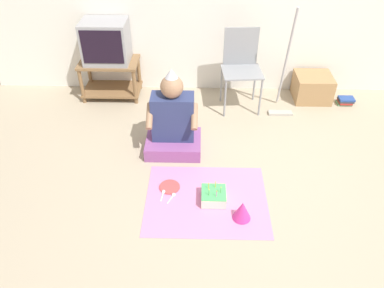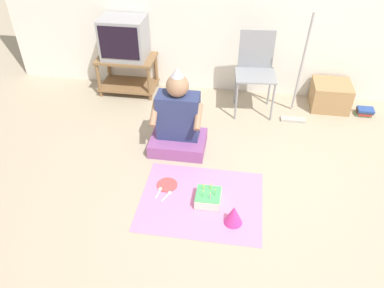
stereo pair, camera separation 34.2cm
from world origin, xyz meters
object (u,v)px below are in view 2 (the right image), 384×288
object	(u,v)px
folding_chair	(256,66)
book_pile	(364,112)
tv	(124,38)
party_hat_blue	(234,215)
birthday_cake	(208,198)
cardboard_box_stack	(330,95)
paper_plate	(167,185)
dust_mop	(298,90)
person_seated	(178,122)

from	to	relation	value
folding_chair	book_pile	world-z (taller)	folding_chair
tv	party_hat_blue	world-z (taller)	tv
party_hat_blue	folding_chair	bearing A→B (deg)	86.81
birthday_cake	party_hat_blue	bearing A→B (deg)	-40.64
cardboard_box_stack	paper_plate	world-z (taller)	cardboard_box_stack
birthday_cake	tv	bearing A→B (deg)	124.14
tv	birthday_cake	size ratio (longest dim) A/B	2.40
tv	cardboard_box_stack	xyz separation A→B (m)	(2.52, -0.02, -0.56)
party_hat_blue	tv	bearing A→B (deg)	125.97
book_pile	birthday_cake	size ratio (longest dim) A/B	0.90
tv	party_hat_blue	xyz separation A→B (m)	(1.48, -2.05, -0.62)
book_pile	dust_mop	bearing A→B (deg)	-167.80
folding_chair	person_seated	distance (m)	1.19
folding_chair	book_pile	bearing A→B (deg)	1.44
tv	book_pile	bearing A→B (deg)	-3.00
folding_chair	person_seated	world-z (taller)	folding_chair
folding_chair	book_pile	distance (m)	1.42
cardboard_box_stack	book_pile	size ratio (longest dim) A/B	2.22
tv	folding_chair	xyz separation A→B (m)	(1.59, -0.19, -0.17)
cardboard_box_stack	folding_chair	bearing A→B (deg)	-169.96
tv	folding_chair	world-z (taller)	tv
tv	party_hat_blue	size ratio (longest dim) A/B	2.95
paper_plate	person_seated	bearing A→B (deg)	89.84
folding_chair	person_seated	size ratio (longest dim) A/B	1.03
cardboard_box_stack	party_hat_blue	distance (m)	2.27
book_pile	birthday_cake	xyz separation A→B (m)	(-1.66, -1.69, 0.01)
tv	paper_plate	xyz separation A→B (m)	(0.85, -1.69, -0.70)
folding_chair	party_hat_blue	world-z (taller)	folding_chair
folding_chair	birthday_cake	size ratio (longest dim) A/B	4.25
dust_mop	paper_plate	distance (m)	1.87
cardboard_box_stack	birthday_cake	bearing A→B (deg)	-124.77
folding_chair	birthday_cake	bearing A→B (deg)	-101.46
book_pile	person_seated	xyz separation A→B (m)	(-2.07, -0.94, 0.27)
dust_mop	person_seated	bearing A→B (deg)	-148.21
book_pile	birthday_cake	world-z (taller)	birthday_cake
cardboard_box_stack	dust_mop	distance (m)	0.58
folding_chair	dust_mop	world-z (taller)	dust_mop
dust_mop	folding_chair	bearing A→B (deg)	163.18
tv	folding_chair	size ratio (longest dim) A/B	0.57
dust_mop	party_hat_blue	xyz separation A→B (m)	(-0.59, -1.71, -0.28)
book_pile	tv	bearing A→B (deg)	177.00
book_pile	party_hat_blue	world-z (taller)	party_hat_blue
tv	birthday_cake	xyz separation A→B (m)	(1.25, -1.85, -0.66)
folding_chair	cardboard_box_stack	world-z (taller)	folding_chair
dust_mop	party_hat_blue	size ratio (longest dim) A/B	7.06
cardboard_box_stack	party_hat_blue	bearing A→B (deg)	-117.05
folding_chair	party_hat_blue	size ratio (longest dim) A/B	5.22
tv	cardboard_box_stack	bearing A→B (deg)	-0.48
tv	dust_mop	bearing A→B (deg)	-9.13
tv	dust_mop	distance (m)	2.13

